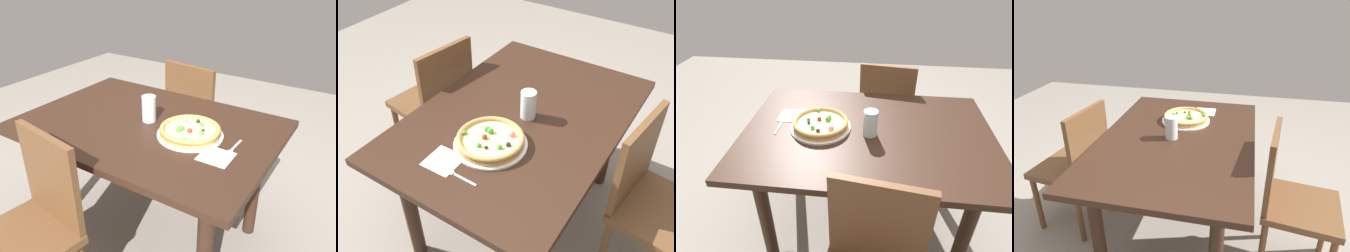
# 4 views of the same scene
# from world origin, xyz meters

# --- Properties ---
(ground_plane) EXTENTS (6.00, 6.00, 0.00)m
(ground_plane) POSITION_xyz_m (0.00, 0.00, 0.00)
(ground_plane) COLOR gray
(dining_table) EXTENTS (1.31, 0.91, 0.72)m
(dining_table) POSITION_xyz_m (0.00, 0.00, 0.61)
(dining_table) COLOR #331E14
(dining_table) RESTS_ON ground
(chair_near) EXTENTS (0.45, 0.45, 0.88)m
(chair_near) POSITION_xyz_m (0.05, -0.67, 0.48)
(chair_near) COLOR brown
(chair_near) RESTS_ON ground
(chair_far) EXTENTS (0.45, 0.45, 0.88)m
(chair_far) POSITION_xyz_m (0.13, 0.67, 0.48)
(chair_far) COLOR brown
(chair_far) RESTS_ON ground
(plate) EXTENTS (0.32, 0.32, 0.01)m
(plate) POSITION_xyz_m (-0.25, 0.00, 0.73)
(plate) COLOR white
(plate) RESTS_ON dining_table
(pizza) EXTENTS (0.30, 0.30, 0.05)m
(pizza) POSITION_xyz_m (-0.25, 0.00, 0.75)
(pizza) COLOR tan
(pizza) RESTS_ON plate
(fork) EXTENTS (0.02, 0.17, 0.00)m
(fork) POSITION_xyz_m (-0.48, 0.01, 0.72)
(fork) COLOR silver
(fork) RESTS_ON dining_table
(drinking_glass) EXTENTS (0.07, 0.07, 0.14)m
(drinking_glass) POSITION_xyz_m (0.01, -0.03, 0.79)
(drinking_glass) COLOR silver
(drinking_glass) RESTS_ON dining_table
(napkin) EXTENTS (0.14, 0.14, 0.00)m
(napkin) POSITION_xyz_m (-0.44, 0.11, 0.72)
(napkin) COLOR white
(napkin) RESTS_ON dining_table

